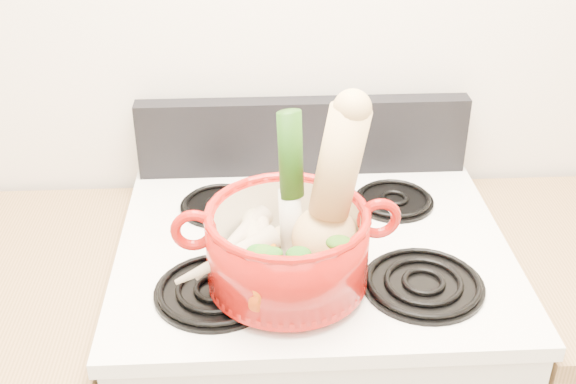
{
  "coord_description": "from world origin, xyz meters",
  "views": [
    {
      "loc": [
        -0.11,
        0.2,
        1.77
      ],
      "look_at": [
        -0.06,
        1.23,
        1.16
      ],
      "focal_mm": 45.0,
      "sensor_mm": 36.0,
      "label": 1
    }
  ],
  "objects": [
    {
      "name": "squash",
      "position": [
        0.02,
        1.27,
        1.15
      ],
      "size": [
        0.21,
        0.17,
        0.32
      ],
      "primitive_type": null,
      "rotation": [
        0.0,
        0.18,
        0.29
      ],
      "color": "tan",
      "rests_on": "dutch_oven"
    },
    {
      "name": "carrot_2",
      "position": [
        -0.02,
        1.23,
        1.03
      ],
      "size": [
        0.11,
        0.17,
        0.05
      ],
      "primitive_type": "cone",
      "rotation": [
        1.66,
        0.0,
        0.48
      ],
      "color": "#C23D09",
      "rests_on": "dutch_oven"
    },
    {
      "name": "ginger",
      "position": [
        -0.05,
        1.32,
        1.02
      ],
      "size": [
        0.09,
        0.08,
        0.04
      ],
      "primitive_type": "ellipsoid",
      "rotation": [
        0.0,
        0.0,
        0.36
      ],
      "color": "tan",
      "rests_on": "dutch_oven"
    },
    {
      "name": "burner_front_left",
      "position": [
        -0.19,
        1.24,
        0.96
      ],
      "size": [
        0.22,
        0.22,
        0.02
      ],
      "primitive_type": "cylinder",
      "color": "black",
      "rests_on": "cooktop"
    },
    {
      "name": "parsnip_2",
      "position": [
        -0.1,
        1.32,
        1.03
      ],
      "size": [
        0.08,
        0.22,
        0.07
      ],
      "primitive_type": "cone",
      "rotation": [
        1.66,
        0.0,
        0.16
      ],
      "color": "beige",
      "rests_on": "dutch_oven"
    },
    {
      "name": "wall_back",
      "position": [
        0.0,
        1.75,
        1.3
      ],
      "size": [
        3.5,
        0.02,
        2.6
      ],
      "primitive_type": "cube",
      "color": "white",
      "rests_on": "floor"
    },
    {
      "name": "burner_back_left",
      "position": [
        -0.19,
        1.54,
        0.96
      ],
      "size": [
        0.17,
        0.17,
        0.02
      ],
      "primitive_type": "cylinder",
      "color": "black",
      "rests_on": "cooktop"
    },
    {
      "name": "parsnip_1",
      "position": [
        -0.16,
        1.29,
        1.03
      ],
      "size": [
        0.16,
        0.19,
        0.06
      ],
      "primitive_type": "cone",
      "rotation": [
        1.66,
        0.0,
        -0.65
      ],
      "color": "beige",
      "rests_on": "dutch_oven"
    },
    {
      "name": "burner_front_right",
      "position": [
        0.19,
        1.24,
        0.96
      ],
      "size": [
        0.22,
        0.22,
        0.02
      ],
      "primitive_type": "cylinder",
      "color": "black",
      "rests_on": "cooktop"
    },
    {
      "name": "carrot_4",
      "position": [
        -0.09,
        1.2,
        1.04
      ],
      "size": [
        0.04,
        0.15,
        0.04
      ],
      "primitive_type": "cone",
      "rotation": [
        1.66,
        0.0,
        -0.07
      ],
      "color": "#D1660A",
      "rests_on": "dutch_oven"
    },
    {
      "name": "pot_handle_right",
      "position": [
        0.1,
        1.26,
        1.09
      ],
      "size": [
        0.08,
        0.02,
        0.08
      ],
      "primitive_type": "torus",
      "rotation": [
        1.57,
        0.0,
        0.06
      ],
      "color": "#9B0F0A",
      "rests_on": "dutch_oven"
    },
    {
      "name": "burner_back_right",
      "position": [
        0.19,
        1.54,
        0.96
      ],
      "size": [
        0.17,
        0.17,
        0.02
      ],
      "primitive_type": "cylinder",
      "color": "black",
      "rests_on": "cooktop"
    },
    {
      "name": "carrot_0",
      "position": [
        -0.07,
        1.2,
        1.02
      ],
      "size": [
        0.08,
        0.16,
        0.05
      ],
      "primitive_type": "cone",
      "rotation": [
        1.66,
        0.0,
        0.3
      ],
      "color": "#C64A09",
      "rests_on": "dutch_oven"
    },
    {
      "name": "parsnip_0",
      "position": [
        -0.12,
        1.26,
        1.02
      ],
      "size": [
        0.06,
        0.25,
        0.07
      ],
      "primitive_type": "cone",
      "rotation": [
        1.66,
        0.0,
        0.07
      ],
      "color": "beige",
      "rests_on": "dutch_oven"
    },
    {
      "name": "carrot_3",
      "position": [
        -0.08,
        1.17,
        1.03
      ],
      "size": [
        0.1,
        0.12,
        0.04
      ],
      "primitive_type": "cone",
      "rotation": [
        1.66,
        0.0,
        -0.69
      ],
      "color": "#C74309",
      "rests_on": "dutch_oven"
    },
    {
      "name": "pot_handle_left",
      "position": [
        -0.22,
        1.24,
        1.09
      ],
      "size": [
        0.08,
        0.02,
        0.08
      ],
      "primitive_type": "torus",
      "rotation": [
        1.57,
        0.0,
        0.06
      ],
      "color": "#9B0F0A",
      "rests_on": "dutch_oven"
    },
    {
      "name": "carrot_1",
      "position": [
        -0.12,
        1.19,
        1.02
      ],
      "size": [
        0.04,
        0.15,
        0.05
      ],
      "primitive_type": "cone",
      "rotation": [
        1.66,
        0.0,
        0.04
      ],
      "color": "#C54109",
      "rests_on": "dutch_oven"
    },
    {
      "name": "parsnip_3",
      "position": [
        -0.17,
        1.23,
        1.04
      ],
      "size": [
        0.2,
        0.13,
        0.06
      ],
      "primitive_type": "cone",
      "rotation": [
        1.66,
        0.0,
        -1.08
      ],
      "color": "beige",
      "rests_on": "dutch_oven"
    },
    {
      "name": "leek",
      "position": [
        -0.05,
        1.29,
        1.14
      ],
      "size": [
        0.07,
        0.08,
        0.29
      ],
      "primitive_type": "cylinder",
      "rotation": [
        -0.09,
        0.0,
        0.41
      ],
      "color": "beige",
      "rests_on": "dutch_oven"
    },
    {
      "name": "dutch_oven",
      "position": [
        -0.06,
        1.25,
        1.04
      ],
      "size": [
        0.31,
        0.31,
        0.14
      ],
      "primitive_type": "cylinder",
      "rotation": [
        0.0,
        0.0,
        0.06
      ],
      "color": "#9B0F0A",
      "rests_on": "burner_front_left"
    },
    {
      "name": "control_backsplash",
      "position": [
        0.0,
        1.7,
        1.04
      ],
      "size": [
        0.76,
        0.05,
        0.18
      ],
      "primitive_type": "cube",
      "color": "black",
      "rests_on": "cooktop"
    },
    {
      "name": "cooktop",
      "position": [
        0.0,
        1.4,
        0.93
      ],
      "size": [
        0.78,
        0.67,
        0.03
      ],
      "primitive_type": "cube",
      "color": "white",
      "rests_on": "stove_body"
    }
  ]
}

